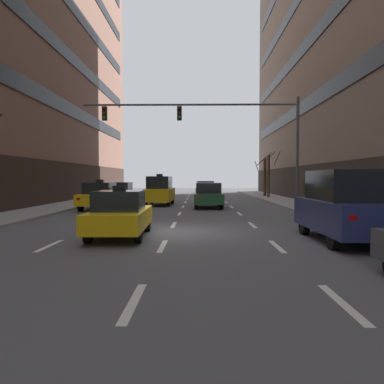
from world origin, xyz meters
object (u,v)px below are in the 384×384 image
car_driving_1 (120,193)px  street_tree_1 (265,176)px  taxi_driving_5 (160,191)px  traffic_signal_0 (220,126)px  pedestrian_1 (298,189)px  taxi_driving_3 (120,214)px  car_driving_4 (208,195)px  car_parked_1 (344,206)px  car_driving_2 (205,190)px  taxi_driving_0 (100,196)px  street_tree_2 (269,174)px

car_driving_1 → street_tree_1: (12.82, 9.89, 1.35)m
car_driving_1 → taxi_driving_5: (3.17, -1.30, 0.23)m
traffic_signal_0 → pedestrian_1: (6.75, 7.71, -4.03)m
taxi_driving_3 → car_driving_4: bearing=75.3°
car_parked_1 → traffic_signal_0: (-3.24, 11.22, 4.03)m
taxi_driving_5 → car_driving_1: bearing=157.7°
car_driving_2 → taxi_driving_5: size_ratio=1.02×
car_driving_2 → car_driving_4: size_ratio=1.01×
taxi_driving_0 → car_driving_2: size_ratio=1.01×
car_parked_1 → traffic_signal_0: traffic_signal_0 is taller
car_driving_2 → car_driving_4: bearing=-90.1°
car_driving_4 → taxi_driving_0: bearing=-167.7°
car_parked_1 → taxi_driving_0: bearing=132.2°
car_driving_1 → car_driving_4: 7.63m
car_driving_2 → car_driving_4: 12.19m
taxi_driving_5 → car_parked_1: bearing=-64.9°
car_driving_4 → street_tree_2: size_ratio=1.00×
traffic_signal_0 → pedestrian_1: 11.01m
car_driving_2 → traffic_signal_0: size_ratio=0.34×
taxi_driving_0 → pedestrian_1: bearing=26.2°
taxi_driving_0 → taxi_driving_3: taxi_driving_0 is taller
car_driving_2 → street_tree_1: (6.13, 1.40, 1.34)m
car_driving_4 → street_tree_1: street_tree_1 is taller
street_tree_1 → taxi_driving_5: bearing=-130.8°
taxi_driving_0 → car_driving_1: (0.19, 5.20, -0.02)m
pedestrian_1 → traffic_signal_0: bearing=-131.2°
street_tree_2 → pedestrian_1: 6.33m
taxi_driving_5 → traffic_signal_0: traffic_signal_0 is taller
taxi_driving_0 → pedestrian_1: 15.93m
pedestrian_1 → street_tree_1: bearing=99.0°
car_driving_2 → taxi_driving_5: 10.40m
car_parked_1 → car_driving_4: bearing=106.3°
taxi_driving_0 → car_driving_4: size_ratio=1.03×
taxi_driving_5 → pedestrian_1: (10.92, 3.14, 0.06)m
taxi_driving_3 → pedestrian_1: 21.09m
street_tree_1 → car_parked_1: bearing=-94.7°
car_driving_4 → traffic_signal_0: traffic_signal_0 is taller
pedestrian_1 → street_tree_2: bearing=101.4°
street_tree_1 → car_driving_2: bearing=-167.1°
car_driving_1 → pedestrian_1: 14.22m
taxi_driving_5 → street_tree_2: street_tree_2 is taller
street_tree_1 → car_driving_1: bearing=-142.3°
taxi_driving_0 → car_driving_4: bearing=12.3°
car_driving_2 → traffic_signal_0: 15.01m
car_driving_4 → street_tree_2: (6.19, 11.63, 1.50)m
car_parked_1 → pedestrian_1: size_ratio=2.76×
street_tree_1 → pedestrian_1: size_ratio=2.64×
taxi_driving_3 → pedestrian_1: size_ratio=2.52×
traffic_signal_0 → street_tree_2: bearing=68.2°
car_parked_1 → taxi_driving_5: bearing=115.1°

